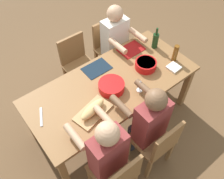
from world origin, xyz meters
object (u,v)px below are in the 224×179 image
Objects in this scene: chair_near_left at (117,175)px; napkin_stack at (174,67)px; chair_near_center at (158,143)px; wine_bottle at (155,40)px; serving_bowl_salad at (111,86)px; wine_glass at (140,83)px; diner_near_left at (105,151)px; chair_far_right at (109,46)px; diner_near_center at (148,120)px; bread_loaf at (93,109)px; diner_far_right at (117,40)px; dining_table at (112,88)px; cutting_board at (93,112)px; chair_far_center at (77,62)px; beer_bottle at (175,53)px; serving_bowl_fruit at (146,64)px.

chair_near_left is 1.40m from napkin_stack.
wine_bottle is at bearing 48.61° from chair_near_center.
chair_near_center is 0.78m from serving_bowl_salad.
wine_glass is (-0.64, -0.42, 0.01)m from wine_bottle.
diner_near_left is 1.77m from chair_far_right.
napkin_stack is at bearing 24.07° from diner_near_center.
wine_bottle reaches higher than bread_loaf.
wine_glass is at bearing -109.57° from chair_far_right.
diner_far_right is at bearing -90.00° from chair_far_right.
bread_loaf is at bearing 135.21° from diner_near_center.
serving_bowl_salad is at bearing -132.50° from dining_table.
chair_near_center is 2.12× the size of cutting_board.
diner_near_left is at bearing -110.11° from bread_loaf.
chair_near_left and chair_far_center have the same top height.
chair_near_left is 1.55m from beer_bottle.
wine_bottle reaches higher than chair_near_left.
dining_table is 14.24× the size of napkin_stack.
chair_far_center is 1.00m from serving_bowl_fruit.
chair_far_center is 2.94× the size of serving_bowl_salad.
wine_bottle is at bearing 77.95° from napkin_stack.
chair_far_right is 1.65m from chair_near_center.
diner_near_left and diner_far_right have the same top height.
diner_near_left is at bearing -111.81° from chair_far_center.
chair_far_right is at bearing 54.20° from serving_bowl_salad.
chair_far_right is 6.07× the size of napkin_stack.
diner_near_center is (0.55, 0.18, 0.21)m from chair_near_left.
diner_near_left is 1.41× the size of chair_far_right.
cutting_board is at bearing 135.21° from diner_near_center.
bread_loaf is at bearing -159.09° from serving_bowl_salad.
cutting_board is at bearing -164.23° from wine_bottle.
diner_near_left is 0.43m from cutting_board.
chair_near_center is 3.36× the size of serving_bowl_fruit.
chair_near_center is 3.86× the size of beer_bottle.
diner_near_left is 1.41× the size of chair_near_center.
napkin_stack is (1.28, 0.51, 0.27)m from chair_near_left.
bread_loaf is at bearing -178.89° from beer_bottle.
diner_near_left is 0.73m from serving_bowl_salad.
diner_near_center reaches higher than chair_far_right.
bread_loaf reaches higher than napkin_stack.
beer_bottle is (0.83, 0.42, 0.15)m from diner_near_center.
chair_near_left is 1.65m from chair_far_center.
wine_bottle reaches higher than chair_far_center.
serving_bowl_salad is 1.31× the size of beer_bottle.
bread_loaf is (0.00, 0.00, 0.06)m from cutting_board.
bread_loaf is (-0.40, -0.19, 0.14)m from dining_table.
diner_near_center is at bearing -130.82° from serving_bowl_fruit.
bread_loaf is at bearing -140.36° from diner_far_right.
wine_glass reaches higher than chair_far_right.
diner_far_right is at bearing 39.64° from bread_loaf.
cutting_board is at bearing -170.70° from serving_bowl_fruit.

